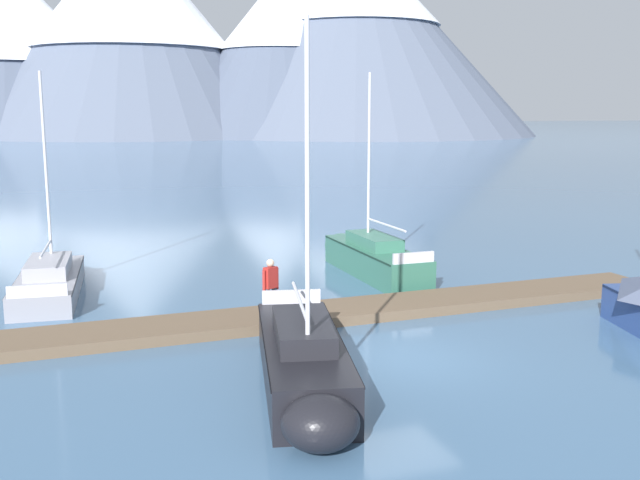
# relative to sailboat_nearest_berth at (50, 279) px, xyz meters

# --- Properties ---
(ground_plane) EXTENTS (700.00, 700.00, 0.00)m
(ground_plane) POSITION_rel_sailboat_nearest_berth_xyz_m (8.28, -9.95, -0.49)
(ground_plane) COLOR #426689
(mountain_shoulder_ridge) EXTENTS (77.10, 77.10, 41.73)m
(mountain_shoulder_ridge) POSITION_rel_sailboat_nearest_berth_xyz_m (-10.12, 174.95, 21.94)
(mountain_shoulder_ridge) COLOR #4C566B
(mountain_shoulder_ridge) RESTS_ON ground
(mountain_east_summit) EXTENTS (78.41, 78.41, 49.84)m
(mountain_east_summit) POSITION_rel_sailboat_nearest_berth_xyz_m (17.90, 161.78, 26.31)
(mountain_east_summit) COLOR slate
(mountain_east_summit) RESTS_ON ground
(mountain_rear_spur) EXTENTS (58.96, 58.96, 37.48)m
(mountain_rear_spur) POSITION_rel_sailboat_nearest_berth_xyz_m (50.92, 147.89, 19.22)
(mountain_rear_spur) COLOR #4C566B
(mountain_rear_spur) RESTS_ON ground
(mountain_north_horn) EXTENTS (87.94, 87.94, 47.94)m
(mountain_north_horn) POSITION_rel_sailboat_nearest_berth_xyz_m (71.69, 149.17, 24.63)
(mountain_north_horn) COLOR slate
(mountain_north_horn) RESTS_ON ground
(dock) EXTENTS (21.95, 2.56, 0.30)m
(dock) POSITION_rel_sailboat_nearest_berth_xyz_m (8.28, -5.95, -0.35)
(dock) COLOR brown
(dock) RESTS_ON ground
(sailboat_nearest_berth) EXTENTS (2.43, 7.31, 7.40)m
(sailboat_nearest_berth) POSITION_rel_sailboat_nearest_berth_xyz_m (0.00, 0.00, 0.00)
(sailboat_nearest_berth) COLOR #93939E
(sailboat_nearest_berth) RESTS_ON ground
(sailboat_second_berth) EXTENTS (3.07, 7.27, 7.90)m
(sailboat_second_berth) POSITION_rel_sailboat_nearest_berth_xyz_m (5.37, -11.24, 0.17)
(sailboat_second_berth) COLOR black
(sailboat_second_berth) RESTS_ON ground
(sailboat_mid_dock_port) EXTENTS (1.77, 7.34, 7.47)m
(sailboat_mid_dock_port) POSITION_rel_sailboat_nearest_berth_xyz_m (11.44, -0.69, 0.16)
(sailboat_mid_dock_port) COLOR #336B56
(sailboat_mid_dock_port) RESTS_ON ground
(person_on_dock) EXTENTS (0.53, 0.37, 1.69)m
(person_on_dock) POSITION_rel_sailboat_nearest_berth_xyz_m (5.97, -6.34, 0.77)
(person_on_dock) COLOR #384256
(person_on_dock) RESTS_ON dock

